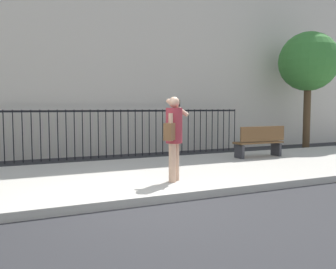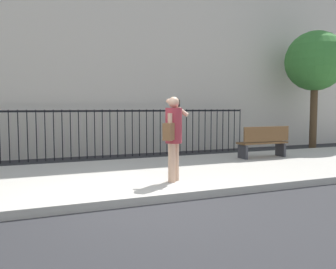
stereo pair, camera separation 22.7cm
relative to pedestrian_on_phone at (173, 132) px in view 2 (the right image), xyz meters
The scene contains 7 objects.
ground_plane 1.83m from the pedestrian_on_phone, 136.79° to the right, with size 60.00×60.00×0.00m, color #28282B.
sidewalk 1.94m from the pedestrian_on_phone, 129.83° to the left, with size 28.00×4.40×0.15m, color #B2ADA3.
building_facade 8.46m from the pedestrian_on_phone, 97.78° to the left, with size 28.00×4.00×9.75m, color beige.
iron_fence 5.04m from the pedestrian_on_phone, 101.78° to the left, with size 12.03×0.04×1.60m.
pedestrian_on_phone is the anchor object (origin of this frame).
street_bench 4.43m from the pedestrian_on_phone, 27.99° to the left, with size 1.60×0.45×0.95m.
street_tree_near 8.98m from the pedestrian_on_phone, 27.20° to the left, with size 2.29×2.29×4.61m.
Camera 2 is at (-1.83, -5.59, 1.67)m, focal length 37.67 mm.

